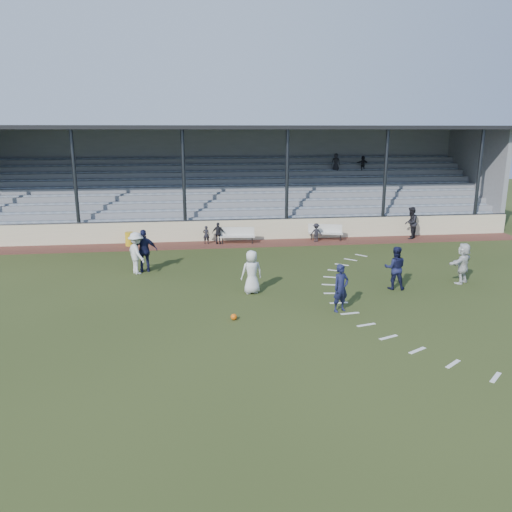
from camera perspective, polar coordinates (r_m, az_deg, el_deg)
The scene contains 19 objects.
ground at distance 18.63m, azimuth 0.98°, elevation -5.76°, with size 90.00×90.00×0.00m, color #2B3616.
cinder_track at distance 28.65m, azimuth -2.02°, elevation 1.40°, with size 34.00×2.00×0.02m, color #512820.
retaining_wall at distance 29.55m, azimuth -2.22°, elevation 2.96°, with size 34.00×0.18×1.20m, color beige.
bench_left at distance 28.58m, azimuth -2.18°, elevation 2.54°, with size 2.03×0.67×0.95m.
bench_right at distance 29.75m, azimuth 7.93°, elevation 2.88°, with size 2.03×1.05×0.95m.
trash_bin at distance 28.96m, azimuth -14.26°, elevation 1.90°, with size 0.48×0.48×0.77m, color gold.
football at distance 17.31m, azimuth -2.55°, elevation -6.97°, with size 0.22×0.22×0.22m, color #D7580C.
player_white_lead at distance 19.84m, azimuth -0.50°, elevation -1.83°, with size 0.86×0.56×1.75m, color silver.
player_navy_lead at distance 18.12m, azimuth 9.67°, elevation -3.63°, with size 0.64×0.42×1.75m, color #141739.
player_navy_mid at distance 21.13m, azimuth 15.60°, elevation -1.32°, with size 0.87×0.68×1.79m, color #141739.
player_white_wing at distance 23.17m, azimuth -13.49°, elevation 0.33°, with size 1.24×0.71×1.92m, color silver.
player_navy_wing at distance 23.39m, azimuth -12.62°, elevation 0.58°, with size 1.16×0.48×1.98m, color #141739.
player_white_back at distance 22.90m, azimuth 22.56°, elevation -0.76°, with size 1.62×0.52×1.75m, color silver.
official at distance 31.25m, azimuth 17.28°, elevation 3.64°, with size 0.93×0.72×1.91m, color black.
sub_left_near at distance 28.68m, azimuth -5.71°, elevation 2.43°, with size 0.38×0.25×1.04m, color black.
sub_left_far at distance 28.52m, azimuth -4.33°, elevation 2.61°, with size 0.73×0.30×1.25m, color black.
sub_right at distance 29.26m, azimuth 6.88°, elevation 2.68°, with size 0.70×0.40×1.09m, color black.
grandstand at distance 33.94m, azimuth -2.95°, elevation 7.16°, with size 34.60×9.00×6.61m.
penalty_arc at distance 19.61m, azimuth 13.03°, elevation -5.08°, with size 3.89×14.63×0.01m.
Camera 1 is at (-2.52, -17.32, 6.36)m, focal length 35.00 mm.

